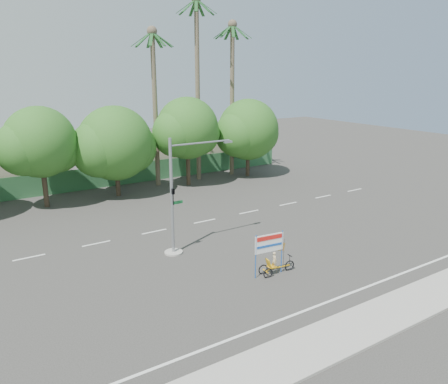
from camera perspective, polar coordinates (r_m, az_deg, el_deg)
ground at (r=24.86m, az=2.82°, el=-9.83°), size 120.00×120.00×0.00m
sidewalk_near at (r=19.98m, az=15.93°, el=-17.14°), size 50.00×2.40×0.12m
fence at (r=42.95m, az=-13.98°, el=2.13°), size 38.00×0.08×2.00m
building_right at (r=49.81m, az=-7.00°, el=5.24°), size 14.00×8.00×3.60m
tree_left at (r=37.17m, az=-22.95°, el=5.70°), size 6.66×5.60×8.07m
tree_center at (r=38.69m, az=-14.09°, el=5.92°), size 7.62×6.40×7.85m
tree_right at (r=41.30m, az=-4.86°, el=8.00°), size 6.90×5.80×8.36m
tree_far_right at (r=45.03m, az=3.13°, el=7.90°), size 7.38×6.20×7.94m
palm_tall at (r=43.23m, az=-3.50°, el=15.31°), size 3.73×3.79×17.45m
palm_mid at (r=45.34m, az=1.07°, el=14.00°), size 3.73×3.79×15.45m
palm_short at (r=41.27m, az=-9.07°, el=12.91°), size 3.73×3.79×14.45m
traffic_signal at (r=25.94m, az=-6.18°, el=-1.87°), size 4.72×1.10×7.00m
trike_billboard at (r=23.81m, az=6.36°, el=-8.46°), size 2.51×0.69×2.48m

